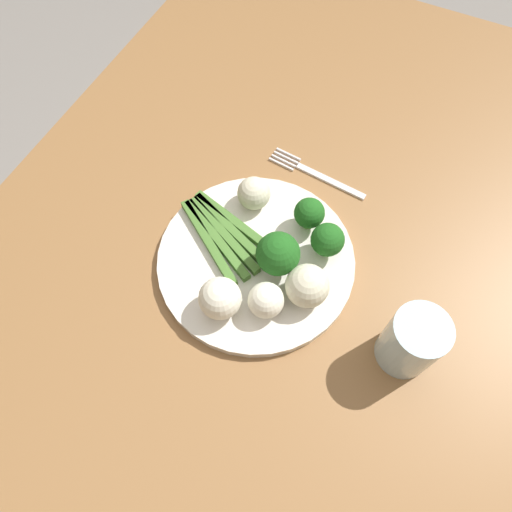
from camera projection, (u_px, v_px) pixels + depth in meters
The scene contains 13 objects.
ground_plane at pixel (268, 393), 1.36m from camera, with size 6.00×6.00×0.02m, color gray.
dining_table at pixel (278, 307), 0.76m from camera, with size 1.38×0.94×0.77m.
plate at pixel (256, 260), 0.67m from camera, with size 0.28×0.28×0.01m, color silver.
asparagus_bundle at pixel (223, 234), 0.68m from camera, with size 0.12×0.16×0.01m.
broccoli_right at pixel (327, 240), 0.64m from camera, with size 0.05×0.05×0.06m.
broccoli_back at pixel (306, 212), 0.67m from camera, with size 0.04×0.04×0.05m.
broccoli_back_right at pixel (278, 254), 0.62m from camera, with size 0.06×0.06×0.07m.
cauliflower_outer_edge at pixel (220, 298), 0.61m from camera, with size 0.06×0.06×0.06m, color white.
cauliflower_near_center at pixel (307, 286), 0.62m from camera, with size 0.06×0.06×0.06m, color beige.
cauliflower_edge at pixel (268, 301), 0.61m from camera, with size 0.05×0.05×0.05m, color white.
cauliflower_mid at pixel (254, 193), 0.69m from camera, with size 0.05×0.05×0.05m, color beige.
fork at pixel (316, 174), 0.75m from camera, with size 0.04×0.17×0.00m.
water_glass at pixel (412, 341), 0.58m from camera, with size 0.07×0.07×0.10m, color silver.
Camera 1 is at (-0.27, -0.09, 1.38)m, focal length 33.05 mm.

